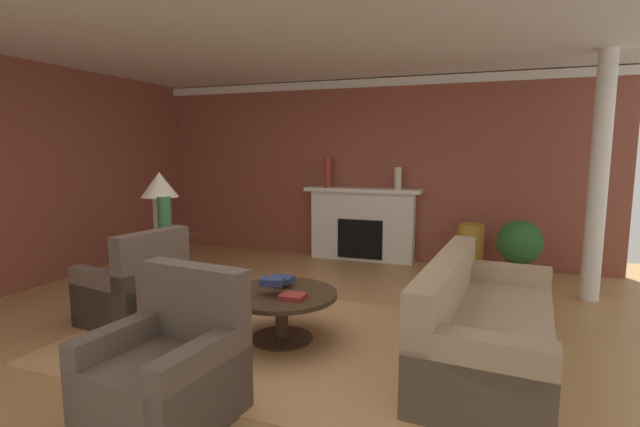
{
  "coord_description": "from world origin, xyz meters",
  "views": [
    {
      "loc": [
        1.91,
        -3.69,
        1.72
      ],
      "look_at": [
        0.14,
        1.19,
        1.0
      ],
      "focal_mm": 26.15,
      "sensor_mm": 36.0,
      "label": 1
    }
  ],
  "objects_px": {
    "table_lamp": "(160,191)",
    "vase_tall_corner": "(470,249)",
    "fireplace": "(362,226)",
    "side_table": "(163,258)",
    "sofa": "(483,330)",
    "vase_mantel_left": "(328,172)",
    "vase_mantel_right": "(398,178)",
    "potted_plant": "(519,247)",
    "armchair_facing_fireplace": "(168,373)",
    "vase_on_side_table": "(165,217)",
    "coffee_table": "(282,305)",
    "armchair_near_window": "(135,293)"
  },
  "relations": [
    {
      "from": "table_lamp",
      "to": "vase_tall_corner",
      "type": "relative_size",
      "value": 1.07
    },
    {
      "from": "fireplace",
      "to": "side_table",
      "type": "distance_m",
      "value": 3.03
    },
    {
      "from": "sofa",
      "to": "vase_mantel_left",
      "type": "relative_size",
      "value": 4.67
    },
    {
      "from": "vase_mantel_right",
      "to": "potted_plant",
      "type": "xyz_separation_m",
      "value": [
        1.67,
        -0.59,
        -0.8
      ]
    },
    {
      "from": "potted_plant",
      "to": "table_lamp",
      "type": "bearing_deg",
      "value": -157.15
    },
    {
      "from": "vase_mantel_right",
      "to": "sofa",
      "type": "bearing_deg",
      "value": -67.61
    },
    {
      "from": "vase_tall_corner",
      "to": "side_table",
      "type": "bearing_deg",
      "value": -149.46
    },
    {
      "from": "armchair_facing_fireplace",
      "to": "potted_plant",
      "type": "relative_size",
      "value": 1.14
    },
    {
      "from": "sofa",
      "to": "vase_tall_corner",
      "type": "bearing_deg",
      "value": 94.25
    },
    {
      "from": "table_lamp",
      "to": "armchair_facing_fireplace",
      "type": "bearing_deg",
      "value": -50.99
    },
    {
      "from": "fireplace",
      "to": "potted_plant",
      "type": "bearing_deg",
      "value": -15.99
    },
    {
      "from": "sofa",
      "to": "vase_mantel_right",
      "type": "bearing_deg",
      "value": 112.39
    },
    {
      "from": "sofa",
      "to": "vase_on_side_table",
      "type": "relative_size",
      "value": 4.61
    },
    {
      "from": "armchair_facing_fireplace",
      "to": "table_lamp",
      "type": "height_order",
      "value": "table_lamp"
    },
    {
      "from": "sofa",
      "to": "coffee_table",
      "type": "relative_size",
      "value": 2.17
    },
    {
      "from": "vase_tall_corner",
      "to": "vase_mantel_left",
      "type": "bearing_deg",
      "value": 173.43
    },
    {
      "from": "armchair_facing_fireplace",
      "to": "vase_on_side_table",
      "type": "bearing_deg",
      "value": 128.15
    },
    {
      "from": "vase_tall_corner",
      "to": "potted_plant",
      "type": "distance_m",
      "value": 0.7
    },
    {
      "from": "side_table",
      "to": "table_lamp",
      "type": "relative_size",
      "value": 0.93
    },
    {
      "from": "armchair_near_window",
      "to": "vase_tall_corner",
      "type": "xyz_separation_m",
      "value": [
        3.05,
        3.06,
        0.04
      ]
    },
    {
      "from": "fireplace",
      "to": "vase_tall_corner",
      "type": "relative_size",
      "value": 2.57
    },
    {
      "from": "sofa",
      "to": "table_lamp",
      "type": "bearing_deg",
      "value": 167.8
    },
    {
      "from": "vase_mantel_right",
      "to": "potted_plant",
      "type": "relative_size",
      "value": 0.39
    },
    {
      "from": "vase_tall_corner",
      "to": "vase_on_side_table",
      "type": "bearing_deg",
      "value": -146.89
    },
    {
      "from": "vase_mantel_right",
      "to": "vase_mantel_left",
      "type": "bearing_deg",
      "value": 180.0
    },
    {
      "from": "armchair_facing_fireplace",
      "to": "side_table",
      "type": "relative_size",
      "value": 1.36
    },
    {
      "from": "vase_mantel_right",
      "to": "vase_mantel_left",
      "type": "distance_m",
      "value": 1.1
    },
    {
      "from": "sofa",
      "to": "side_table",
      "type": "distance_m",
      "value": 3.8
    },
    {
      "from": "side_table",
      "to": "vase_tall_corner",
      "type": "height_order",
      "value": "same"
    },
    {
      "from": "side_table",
      "to": "potted_plant",
      "type": "xyz_separation_m",
      "value": [
        4.1,
        1.73,
        0.09
      ]
    },
    {
      "from": "sofa",
      "to": "table_lamp",
      "type": "xyz_separation_m",
      "value": [
        -3.72,
        0.8,
        0.93
      ]
    },
    {
      "from": "fireplace",
      "to": "vase_tall_corner",
      "type": "xyz_separation_m",
      "value": [
        1.62,
        -0.3,
        -0.19
      ]
    },
    {
      "from": "vase_on_side_table",
      "to": "potted_plant",
      "type": "distance_m",
      "value": 4.39
    },
    {
      "from": "armchair_near_window",
      "to": "table_lamp",
      "type": "distance_m",
      "value": 1.43
    },
    {
      "from": "vase_mantel_left",
      "to": "table_lamp",
      "type": "bearing_deg",
      "value": -119.88
    },
    {
      "from": "sofa",
      "to": "coffee_table",
      "type": "xyz_separation_m",
      "value": [
        -1.71,
        -0.1,
        0.04
      ]
    },
    {
      "from": "armchair_facing_fireplace",
      "to": "table_lamp",
      "type": "xyz_separation_m",
      "value": [
        -1.84,
        2.28,
        0.92
      ]
    },
    {
      "from": "potted_plant",
      "to": "coffee_table",
      "type": "bearing_deg",
      "value": -128.58
    },
    {
      "from": "coffee_table",
      "to": "table_lamp",
      "type": "relative_size",
      "value": 1.33
    },
    {
      "from": "sofa",
      "to": "vase_mantel_right",
      "type": "distance_m",
      "value": 3.52
    },
    {
      "from": "fireplace",
      "to": "sofa",
      "type": "height_order",
      "value": "fireplace"
    },
    {
      "from": "side_table",
      "to": "armchair_near_window",
      "type": "bearing_deg",
      "value": -65.72
    },
    {
      "from": "armchair_facing_fireplace",
      "to": "vase_mantel_right",
      "type": "height_order",
      "value": "vase_mantel_right"
    },
    {
      "from": "sofa",
      "to": "side_table",
      "type": "height_order",
      "value": "sofa"
    },
    {
      "from": "armchair_near_window",
      "to": "coffee_table",
      "type": "height_order",
      "value": "armchair_near_window"
    },
    {
      "from": "coffee_table",
      "to": "potted_plant",
      "type": "relative_size",
      "value": 1.2
    },
    {
      "from": "armchair_facing_fireplace",
      "to": "coffee_table",
      "type": "relative_size",
      "value": 0.95
    },
    {
      "from": "vase_tall_corner",
      "to": "armchair_near_window",
      "type": "bearing_deg",
      "value": -134.91
    },
    {
      "from": "coffee_table",
      "to": "fireplace",
      "type": "bearing_deg",
      "value": 92.14
    },
    {
      "from": "fireplace",
      "to": "armchair_near_window",
      "type": "distance_m",
      "value": 3.66
    }
  ]
}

